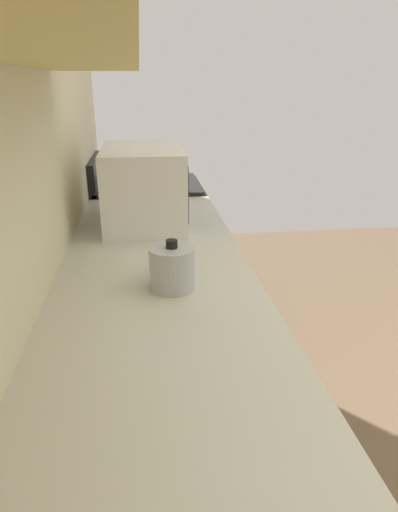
{
  "coord_description": "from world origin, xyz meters",
  "views": [
    {
      "loc": [
        -0.79,
        1.35,
        1.5
      ],
      "look_at": [
        -0.01,
        1.25,
        1.18
      ],
      "focal_mm": 30.26,
      "sensor_mm": 36.0,
      "label": 1
    }
  ],
  "objects": [
    {
      "name": "microwave",
      "position": [
        1.1,
        1.35,
        1.08
      ],
      "size": [
        0.54,
        0.35,
        0.33
      ],
      "color": "white",
      "rests_on": "counter_run"
    },
    {
      "name": "oven_range",
      "position": [
        1.83,
        1.32,
        0.47
      ],
      "size": [
        0.6,
        0.66,
        1.09
      ],
      "color": "black",
      "rests_on": "ground_plane"
    },
    {
      "name": "kettle",
      "position": [
        0.4,
        1.28,
        0.98
      ],
      "size": [
        0.19,
        0.14,
        0.15
      ],
      "color": "#B7BABF",
      "rests_on": "counter_run"
    }
  ]
}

